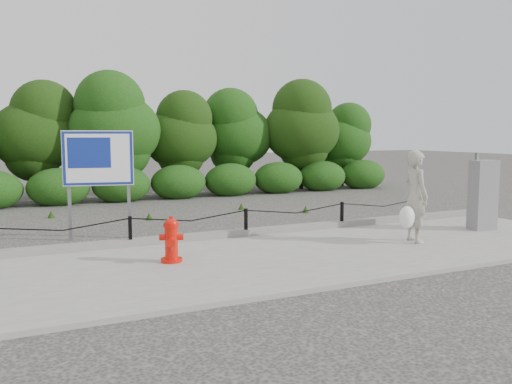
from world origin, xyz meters
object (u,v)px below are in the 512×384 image
at_px(fire_hydrant, 171,240).
at_px(utility_cabinet, 483,195).
at_px(advertising_sign, 98,163).
at_px(pedestrian, 415,198).

height_order(fire_hydrant, utility_cabinet, utility_cabinet).
bearing_deg(fire_hydrant, advertising_sign, 123.59).
height_order(pedestrian, advertising_sign, advertising_sign).
relative_size(pedestrian, utility_cabinet, 1.06).
relative_size(fire_hydrant, pedestrian, 0.42).
xyz_separation_m(utility_cabinet, advertising_sign, (-8.08, 3.04, 0.78)).
height_order(fire_hydrant, pedestrian, pedestrian).
bearing_deg(advertising_sign, utility_cabinet, -8.19).
distance_m(pedestrian, advertising_sign, 6.67).
bearing_deg(advertising_sign, fire_hydrant, -64.59).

